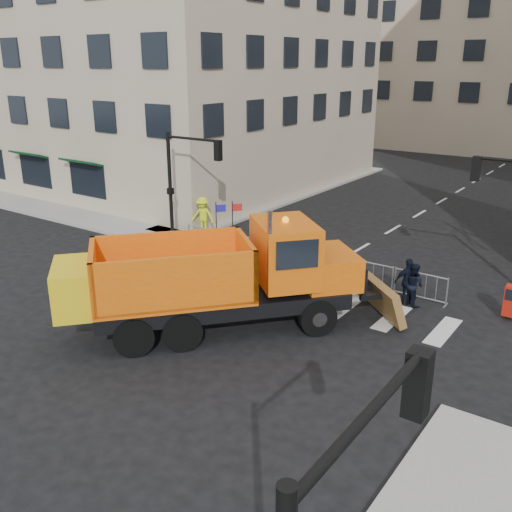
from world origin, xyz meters
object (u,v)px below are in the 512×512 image
Objects in this scene: cop_a at (326,290)px; worker at (203,216)px; cop_b at (413,284)px; plow_truck at (214,276)px; newspaper_box at (511,301)px; cop_c at (408,281)px.

worker is at bearing -46.18° from cop_a.
worker reaches higher than cop_b.
plow_truck is 10.71m from worker.
cop_b is (2.19, 2.62, -0.13)m from cop_a.
plow_truck is 9.36× the size of newspaper_box.
cop_a is 10.76m from worker.
newspaper_box is at bearing 151.87° from cop_c.
cop_a reaches higher than newspaper_box.
plow_truck is at bearing 79.99° from cop_b.
cop_a is 3.42m from cop_b.
cop_c is 1.59× the size of newspaper_box.
newspaper_box is (3.21, 0.75, -0.11)m from cop_b.
plow_truck is at bearing 11.79° from cop_c.
cop_c reaches higher than newspaper_box.
cop_c is at bearing -147.15° from cop_a.
cop_a reaches higher than cop_b.
cop_a is (2.47, 3.14, -0.97)m from plow_truck.
cop_b is 12.04m from worker.
plow_truck is 7.50m from cop_b.
plow_truck is 5.36× the size of worker.
worker is (-11.64, 2.13, 0.23)m from cop_c.
newspaper_box is (7.87, 6.51, -1.21)m from plow_truck.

